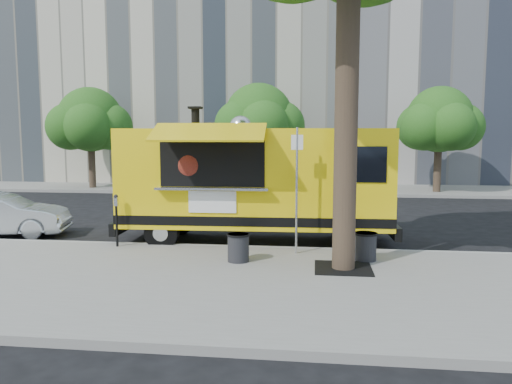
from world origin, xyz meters
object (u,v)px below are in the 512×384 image
(sign_post, at_px, (297,183))
(trash_bin_right, at_px, (366,246))
(far_tree_a, at_px, (90,120))
(far_tree_c, at_px, (439,120))
(food_truck, at_px, (254,180))
(trash_bin_left, at_px, (238,247))
(far_tree_b, at_px, (259,118))
(parking_meter, at_px, (116,214))

(sign_post, height_order, trash_bin_right, sign_post)
(far_tree_a, xyz_separation_m, far_tree_c, (18.00, 0.10, -0.06))
(sign_post, height_order, food_truck, food_truck)
(sign_post, bearing_deg, trash_bin_right, -16.98)
(trash_bin_left, bearing_deg, sign_post, 36.38)
(far_tree_b, distance_m, trash_bin_right, 15.66)
(parking_meter, bearing_deg, far_tree_a, 117.15)
(sign_post, height_order, trash_bin_left, sign_post)
(parking_meter, relative_size, food_truck, 0.18)
(far_tree_a, distance_m, food_truck, 16.06)
(far_tree_b, bearing_deg, sign_post, -79.85)
(far_tree_b, bearing_deg, food_truck, -83.95)
(trash_bin_left, bearing_deg, far_tree_a, 124.87)
(trash_bin_left, bearing_deg, food_truck, 89.27)
(trash_bin_left, bearing_deg, parking_meter, 161.15)
(sign_post, relative_size, trash_bin_left, 4.78)
(far_tree_c, height_order, trash_bin_left, far_tree_c)
(trash_bin_right, bearing_deg, far_tree_c, 71.36)
(far_tree_b, relative_size, parking_meter, 4.12)
(far_tree_a, height_order, sign_post, far_tree_a)
(far_tree_c, relative_size, food_truck, 0.69)
(food_truck, relative_size, trash_bin_left, 12.06)
(food_truck, bearing_deg, trash_bin_left, -92.66)
(far_tree_b, distance_m, far_tree_c, 9.01)
(parking_meter, distance_m, trash_bin_right, 6.19)
(far_tree_b, distance_m, trash_bin_left, 15.59)
(far_tree_b, xyz_separation_m, sign_post, (2.55, -14.25, -1.98))
(far_tree_b, relative_size, trash_bin_left, 8.77)
(parking_meter, xyz_separation_m, trash_bin_right, (6.13, -0.68, -0.49))
(far_tree_c, relative_size, trash_bin_left, 8.31)
(far_tree_a, height_order, trash_bin_left, far_tree_a)
(parking_meter, xyz_separation_m, food_truck, (3.33, 1.52, 0.76))
(food_truck, distance_m, trash_bin_left, 2.93)
(far_tree_a, distance_m, sign_post, 18.14)
(parking_meter, bearing_deg, trash_bin_right, -6.36)
(far_tree_c, distance_m, trash_bin_left, 17.06)
(far_tree_b, xyz_separation_m, trash_bin_right, (4.13, -14.73, -3.35))
(food_truck, bearing_deg, sign_post, -56.50)
(sign_post, bearing_deg, trash_bin_left, -143.62)
(far_tree_c, bearing_deg, far_tree_b, 178.09)
(far_tree_a, height_order, far_tree_c, far_tree_a)
(far_tree_b, xyz_separation_m, parking_meter, (-2.00, -14.05, -2.85))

